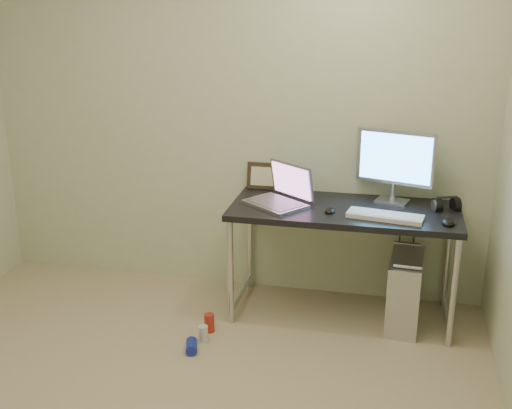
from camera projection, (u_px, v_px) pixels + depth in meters
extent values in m
cube|color=beige|center=(232.00, 116.00, 4.37)|extent=(3.50, 0.02, 2.50)
cube|color=black|center=(345.00, 211.00, 4.07)|extent=(1.45, 0.63, 0.04)
cylinder|color=silver|center=(230.00, 273.00, 4.08)|extent=(0.04, 0.04, 0.71)
cylinder|color=silver|center=(250.00, 241.00, 4.59)|extent=(0.04, 0.04, 0.71)
cylinder|color=silver|center=(453.00, 293.00, 3.80)|extent=(0.04, 0.04, 0.71)
cylinder|color=silver|center=(448.00, 257.00, 4.31)|extent=(0.04, 0.04, 0.71)
cylinder|color=silver|center=(241.00, 293.00, 4.42)|extent=(0.04, 0.55, 0.04)
cylinder|color=silver|center=(446.00, 313.00, 4.14)|extent=(0.04, 0.55, 0.04)
cube|color=silver|center=(405.00, 291.00, 4.09)|extent=(0.23, 0.46, 0.47)
cylinder|color=silver|center=(408.00, 267.00, 3.84)|extent=(0.17, 0.03, 0.02)
cylinder|color=silver|center=(408.00, 244.00, 4.19)|extent=(0.17, 0.03, 0.02)
cylinder|color=black|center=(399.00, 248.00, 4.35)|extent=(0.01, 0.16, 0.69)
cylinder|color=black|center=(412.00, 253.00, 4.32)|extent=(0.02, 0.11, 0.71)
cylinder|color=#A92C1F|center=(209.00, 323.00, 4.06)|extent=(0.08, 0.08, 0.12)
cylinder|color=silver|center=(203.00, 334.00, 3.94)|extent=(0.08, 0.08, 0.11)
cylinder|color=#1829A4|center=(191.00, 346.00, 3.84)|extent=(0.10, 0.14, 0.07)
cube|color=silver|center=(275.00, 204.00, 4.11)|extent=(0.45, 0.43, 0.02)
cube|color=gray|center=(275.00, 202.00, 4.10)|extent=(0.39, 0.37, 0.00)
cube|color=gray|center=(292.00, 181.00, 4.16)|extent=(0.33, 0.26, 0.24)
cube|color=#77466E|center=(292.00, 181.00, 4.15)|extent=(0.29, 0.23, 0.21)
cube|color=silver|center=(392.00, 201.00, 4.17)|extent=(0.23, 0.20, 0.01)
cylinder|color=silver|center=(393.00, 191.00, 4.17)|extent=(0.03, 0.03, 0.11)
cube|color=silver|center=(395.00, 157.00, 4.09)|extent=(0.49, 0.17, 0.35)
cube|color=#4895EA|center=(395.00, 158.00, 4.07)|extent=(0.44, 0.13, 0.30)
cube|color=silver|center=(385.00, 216.00, 3.88)|extent=(0.47, 0.22, 0.03)
ellipsoid|color=black|center=(449.00, 221.00, 3.78)|extent=(0.10, 0.13, 0.04)
ellipsoid|color=black|center=(330.00, 209.00, 3.98)|extent=(0.06, 0.10, 0.03)
cylinder|color=black|center=(436.00, 205.00, 4.03)|extent=(0.07, 0.11, 0.10)
cylinder|color=black|center=(456.00, 206.00, 4.01)|extent=(0.07, 0.11, 0.10)
cube|color=black|center=(447.00, 197.00, 4.00)|extent=(0.13, 0.06, 0.01)
cube|color=black|center=(264.00, 176.00, 4.43)|extent=(0.23, 0.07, 0.19)
cylinder|color=silver|center=(288.00, 186.00, 4.37)|extent=(0.01, 0.01, 0.09)
cylinder|color=silver|center=(288.00, 179.00, 4.36)|extent=(0.04, 0.03, 0.04)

